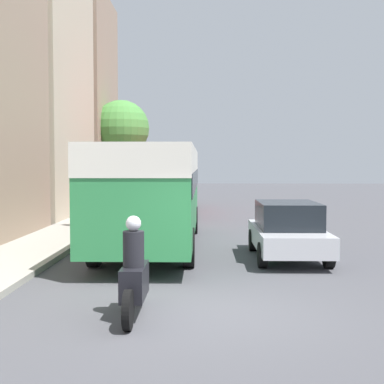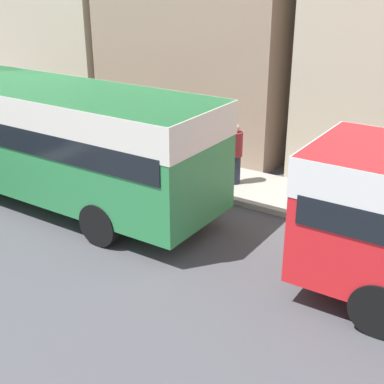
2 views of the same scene
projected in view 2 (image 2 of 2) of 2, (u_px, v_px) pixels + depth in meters
name	position (u px, v px, depth m)	size (l,w,h in m)	color
bus_lead	(33.00, 124.00, 13.80)	(2.66, 10.55, 3.06)	#2D8447
pedestrian_near_curb	(235.00, 154.00, 14.65)	(0.39, 0.39, 1.70)	#232838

